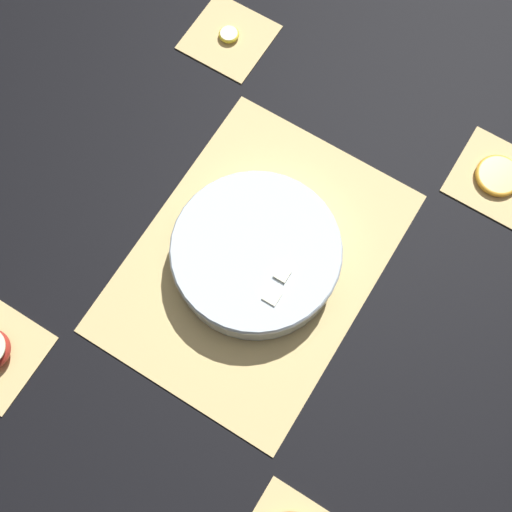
# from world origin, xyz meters

# --- Properties ---
(ground_plane) EXTENTS (6.00, 6.00, 0.00)m
(ground_plane) POSITION_xyz_m (0.00, 0.00, 0.00)
(ground_plane) COLOR black
(bamboo_mat_center) EXTENTS (0.49, 0.36, 0.01)m
(bamboo_mat_center) POSITION_xyz_m (-0.00, 0.00, 0.00)
(bamboo_mat_center) COLOR #D6B775
(bamboo_mat_center) RESTS_ON ground_plane
(coaster_mat_near_right) EXTENTS (0.14, 0.14, 0.01)m
(coaster_mat_near_right) POSITION_xyz_m (0.34, -0.26, 0.00)
(coaster_mat_near_right) COLOR #D6B775
(coaster_mat_near_right) RESTS_ON ground_plane
(coaster_mat_far_right) EXTENTS (0.14, 0.14, 0.01)m
(coaster_mat_far_right) POSITION_xyz_m (0.34, 0.26, 0.00)
(coaster_mat_far_right) COLOR #D6B775
(coaster_mat_far_right) RESTS_ON ground_plane
(fruit_salad_bowl) EXTENTS (0.27, 0.27, 0.07)m
(fruit_salad_bowl) POSITION_xyz_m (0.00, 0.00, 0.04)
(fruit_salad_bowl) COLOR silver
(fruit_salad_bowl) RESTS_ON bamboo_mat_center
(orange_slice_whole) EXTENTS (0.08, 0.08, 0.01)m
(orange_slice_whole) POSITION_xyz_m (0.34, -0.26, 0.01)
(orange_slice_whole) COLOR #F9A338
(orange_slice_whole) RESTS_ON coaster_mat_near_right
(banana_coin_single) EXTENTS (0.04, 0.04, 0.01)m
(banana_coin_single) POSITION_xyz_m (0.34, 0.26, 0.01)
(banana_coin_single) COLOR #F7EFC6
(banana_coin_single) RESTS_ON coaster_mat_far_right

